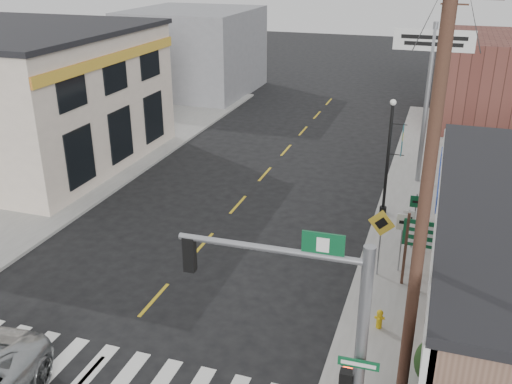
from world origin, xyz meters
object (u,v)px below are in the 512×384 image
(dance_center_sign, at_px, (431,66))
(bare_tree, at_px, (497,249))
(lamp_post, at_px, (390,149))
(fire_hydrant, at_px, (380,318))
(traffic_signal_pole, at_px, (330,330))
(guide_sign, at_px, (426,242))
(utility_pole_near, at_px, (423,216))
(utility_pole_far, at_px, (446,71))

(dance_center_sign, relative_size, bare_tree, 1.73)
(bare_tree, bearing_deg, lamp_post, 112.07)
(fire_hydrant, height_order, dance_center_sign, dance_center_sign)
(traffic_signal_pole, distance_m, guide_sign, 7.99)
(fire_hydrant, bearing_deg, utility_pole_near, -74.77)
(bare_tree, distance_m, utility_pole_near, 3.81)
(guide_sign, bearing_deg, utility_pole_near, -86.92)
(traffic_signal_pole, bearing_deg, fire_hydrant, 81.19)
(dance_center_sign, height_order, utility_pole_near, utility_pole_near)
(lamp_post, distance_m, bare_tree, 9.53)
(utility_pole_near, bearing_deg, lamp_post, 105.96)
(bare_tree, bearing_deg, utility_pole_near, -124.36)
(traffic_signal_pole, bearing_deg, lamp_post, 89.15)
(traffic_signal_pole, relative_size, lamp_post, 1.10)
(traffic_signal_pole, xyz_separation_m, utility_pole_far, (1.58, 23.77, 1.02))
(lamp_post, bearing_deg, fire_hydrant, -99.81)
(fire_hydrant, bearing_deg, lamp_post, 95.61)
(guide_sign, xyz_separation_m, bare_tree, (1.74, -3.24, 1.71))
(dance_center_sign, bearing_deg, fire_hydrant, -90.57)
(dance_center_sign, height_order, bare_tree, dance_center_sign)
(fire_hydrant, height_order, lamp_post, lamp_post)
(guide_sign, distance_m, utility_pole_far, 16.32)
(dance_center_sign, distance_m, bare_tree, 13.54)
(utility_pole_near, bearing_deg, utility_pole_far, 97.37)
(traffic_signal_pole, xyz_separation_m, bare_tree, (3.38, 4.41, 0.16))
(traffic_signal_pole, xyz_separation_m, guide_sign, (1.65, 7.66, -1.55))
(traffic_signal_pole, relative_size, fire_hydrant, 8.88)
(fire_hydrant, distance_m, utility_pole_near, 6.01)
(fire_hydrant, bearing_deg, guide_sign, 69.19)
(lamp_post, bearing_deg, guide_sign, -87.15)
(fire_hydrant, distance_m, bare_tree, 4.17)
(lamp_post, bearing_deg, dance_center_sign, 60.21)
(traffic_signal_pole, xyz_separation_m, fire_hydrant, (0.62, 4.96, -2.92))
(bare_tree, relative_size, utility_pole_far, 0.52)
(dance_center_sign, bearing_deg, traffic_signal_pole, -92.22)
(guide_sign, xyz_separation_m, utility_pole_near, (-0.13, -5.98, 3.59))
(utility_pole_near, bearing_deg, fire_hydrant, 112.79)
(lamp_post, distance_m, utility_pole_near, 11.93)
(guide_sign, relative_size, dance_center_sign, 0.35)
(lamp_post, xyz_separation_m, utility_pole_near, (1.71, -11.56, 2.41))
(dance_center_sign, bearing_deg, bare_tree, -78.58)
(dance_center_sign, xyz_separation_m, utility_pole_near, (0.60, -15.87, -0.30))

